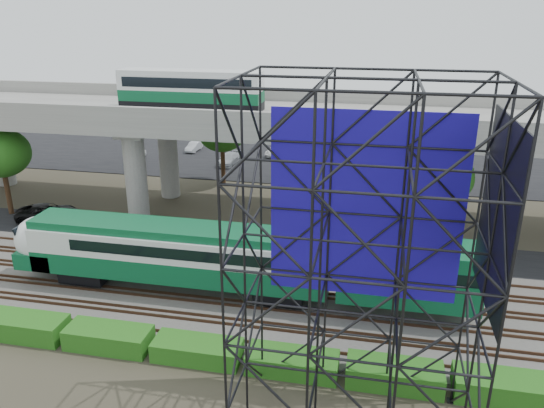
# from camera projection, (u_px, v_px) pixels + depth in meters

# --- Properties ---
(ground) EXTENTS (140.00, 140.00, 0.00)m
(ground) POSITION_uv_depth(u_px,v_px,m) (206.00, 313.00, 31.82)
(ground) COLOR #474233
(ground) RESTS_ON ground
(ballast_bed) EXTENTS (90.00, 12.00, 0.20)m
(ballast_bed) POSITION_uv_depth(u_px,v_px,m) (216.00, 295.00, 33.62)
(ballast_bed) COLOR slate
(ballast_bed) RESTS_ON ground
(service_road) EXTENTS (90.00, 5.00, 0.08)m
(service_road) POSITION_uv_depth(u_px,v_px,m) (248.00, 241.00, 41.44)
(service_road) COLOR black
(service_road) RESTS_ON ground
(parking_lot) EXTENTS (90.00, 18.00, 0.08)m
(parking_lot) POSITION_uv_depth(u_px,v_px,m) (296.00, 161.00, 63.02)
(parking_lot) COLOR black
(parking_lot) RESTS_ON ground
(harbor_water) EXTENTS (140.00, 40.00, 0.03)m
(harbor_water) POSITION_uv_depth(u_px,v_px,m) (319.00, 124.00, 83.22)
(harbor_water) COLOR slate
(harbor_water) RESTS_ON ground
(rail_tracks) EXTENTS (90.00, 9.52, 0.16)m
(rail_tracks) POSITION_uv_depth(u_px,v_px,m) (215.00, 292.00, 33.56)
(rail_tracks) COLOR #472D1E
(rail_tracks) RESTS_ON ballast_bed
(commuter_train) EXTENTS (29.30, 3.06, 4.30)m
(commuter_train) POSITION_uv_depth(u_px,v_px,m) (211.00, 255.00, 32.69)
(commuter_train) COLOR black
(commuter_train) RESTS_ON rail_tracks
(overpass) EXTENTS (80.00, 12.00, 12.40)m
(overpass) POSITION_uv_depth(u_px,v_px,m) (258.00, 124.00, 43.73)
(overpass) COLOR #9E9B93
(overpass) RESTS_ON ground
(scaffold_tower) EXTENTS (9.36, 6.36, 15.00)m
(scaffold_tower) POSITION_uv_depth(u_px,v_px,m) (359.00, 280.00, 20.16)
(scaffold_tower) COLOR black
(scaffold_tower) RESTS_ON ground
(hedge_strip) EXTENTS (34.60, 1.80, 1.20)m
(hedge_strip) POSITION_uv_depth(u_px,v_px,m) (197.00, 349.00, 27.48)
(hedge_strip) COLOR #185313
(hedge_strip) RESTS_ON ground
(trees) EXTENTS (40.94, 16.94, 7.69)m
(trees) POSITION_uv_depth(u_px,v_px,m) (211.00, 152.00, 45.60)
(trees) COLOR #382314
(trees) RESTS_ON ground
(suv) EXTENTS (5.56, 3.96, 1.41)m
(suv) POSITION_uv_depth(u_px,v_px,m) (47.00, 212.00, 45.25)
(suv) COLOR black
(suv) RESTS_ON service_road
(parked_cars) EXTENTS (38.67, 9.66, 1.29)m
(parked_cars) POSITION_uv_depth(u_px,v_px,m) (317.00, 158.00, 61.92)
(parked_cars) COLOR silver
(parked_cars) RESTS_ON parking_lot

